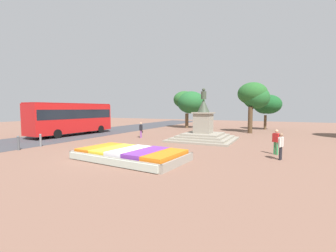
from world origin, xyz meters
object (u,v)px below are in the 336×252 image
at_px(pedestrian_near_planter, 276,140).
at_px(pedestrian_crossing_plaza, 281,145).
at_px(flower_planter, 130,155).
at_px(kerb_bollard_mid_b, 41,140).
at_px(statue_monument, 203,131).
at_px(kerb_bollard_mid_a, 18,143).
at_px(pedestrian_with_handbag, 141,129).
at_px(city_bus, 72,117).

xyz_separation_m(pedestrian_near_planter, pedestrian_crossing_plaza, (0.25, -1.51, -0.04)).
xyz_separation_m(flower_planter, kerb_bollard_mid_b, (-8.83, 0.55, 0.24)).
distance_m(statue_monument, pedestrian_near_planter, 7.44).
height_order(pedestrian_near_planter, kerb_bollard_mid_a, pedestrian_near_planter).
height_order(kerb_bollard_mid_a, kerb_bollard_mid_b, kerb_bollard_mid_a).
bearing_deg(pedestrian_with_handbag, flower_planter, -60.61).
bearing_deg(pedestrian_crossing_plaza, flower_planter, -154.38).
xyz_separation_m(statue_monument, kerb_bollard_mid_a, (-10.17, -10.59, -0.29)).
xyz_separation_m(pedestrian_crossing_plaza, kerb_bollard_mid_a, (-16.55, -4.87, -0.34)).
distance_m(flower_planter, kerb_bollard_mid_b, 8.85).
bearing_deg(flower_planter, pedestrian_with_handbag, 119.39).
relative_size(pedestrian_crossing_plaza, kerb_bollard_mid_b, 1.55).
xyz_separation_m(statue_monument, pedestrian_crossing_plaza, (6.38, -5.72, 0.05)).
distance_m(flower_planter, pedestrian_with_handbag, 9.67).
bearing_deg(pedestrian_near_planter, pedestrian_with_handbag, 165.52).
xyz_separation_m(flower_planter, kerb_bollard_mid_a, (-8.77, -1.13, 0.26)).
bearing_deg(flower_planter, pedestrian_near_planter, 34.84).
height_order(pedestrian_near_planter, kerb_bollard_mid_b, pedestrian_near_planter).
bearing_deg(pedestrian_crossing_plaza, kerb_bollard_mid_b, -169.17).
bearing_deg(flower_planter, pedestrian_crossing_plaza, 25.62).
relative_size(flower_planter, pedestrian_crossing_plaza, 4.35).
height_order(flower_planter, pedestrian_near_planter, pedestrian_near_planter).
distance_m(city_bus, pedestrian_crossing_plaza, 20.91).
height_order(city_bus, pedestrian_crossing_plaza, city_bus).
xyz_separation_m(pedestrian_near_planter, kerb_bollard_mid_b, (-16.36, -4.69, -0.40)).
xyz_separation_m(kerb_bollard_mid_a, kerb_bollard_mid_b, (-0.06, 1.69, -0.02)).
xyz_separation_m(flower_planter, pedestrian_near_planter, (7.53, 5.24, 0.64)).
bearing_deg(kerb_bollard_mid_b, kerb_bollard_mid_a, -87.86).
xyz_separation_m(flower_planter, city_bus, (-12.84, 7.01, 1.72)).
bearing_deg(pedestrian_crossing_plaza, city_bus, 170.97).
height_order(city_bus, pedestrian_near_planter, city_bus).
distance_m(flower_planter, statue_monument, 9.58).
height_order(city_bus, pedestrian_with_handbag, city_bus).
bearing_deg(pedestrian_crossing_plaza, kerb_bollard_mid_a, -163.62).
xyz_separation_m(pedestrian_with_handbag, pedestrian_crossing_plaza, (12.52, -4.68, 0.02)).
xyz_separation_m(pedestrian_with_handbag, kerb_bollard_mid_a, (-4.03, -9.54, -0.32)).
relative_size(pedestrian_with_handbag, kerb_bollard_mid_b, 1.55).
distance_m(flower_planter, city_bus, 14.73).
distance_m(pedestrian_crossing_plaza, kerb_bollard_mid_a, 17.25).
distance_m(city_bus, pedestrian_with_handbag, 8.30).
relative_size(pedestrian_near_planter, kerb_bollard_mid_b, 1.62).
height_order(pedestrian_with_handbag, pedestrian_crossing_plaza, same).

